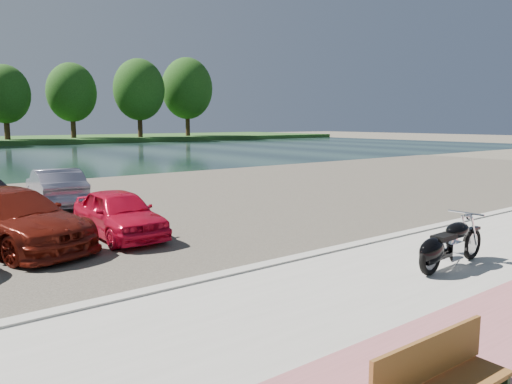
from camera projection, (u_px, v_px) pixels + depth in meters
ground at (424, 271)px, 9.95m from camera, size 200.00×200.00×0.00m
promenade at (472, 281)px, 9.16m from camera, size 60.00×6.00×0.10m
kerb at (348, 248)px, 11.50m from camera, size 60.00×0.30×0.14m
parking_lot at (165, 201)px, 18.54m from camera, size 60.00×18.00×0.04m
river at (0, 157)px, 41.20m from camera, size 120.00×40.00×0.00m
motorcycle at (446, 246)px, 9.69m from camera, size 2.33×0.75×1.05m
park_bench at (439, 377)px, 4.98m from camera, size 1.81×0.49×0.72m
car_3 at (11, 219)px, 11.48m from camera, size 3.27×5.12×1.38m
car_4 at (119, 213)px, 12.64m from camera, size 1.48×3.59×1.22m
car_9 at (56, 188)px, 17.08m from camera, size 1.81×4.17×1.33m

